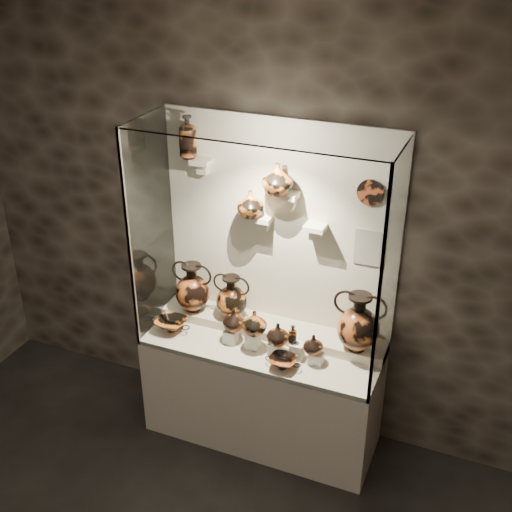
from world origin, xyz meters
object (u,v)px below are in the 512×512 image
(amphora_mid, at_px, (232,297))
(jug_e, at_px, (313,344))
(jug_a, at_px, (234,320))
(ovoid_vase_a, at_px, (250,204))
(jug_b, at_px, (255,323))
(amphora_left, at_px, (193,287))
(lekythos_tall, at_px, (188,135))
(amphora_right, at_px, (358,322))
(kylix_right, at_px, (283,361))
(ovoid_vase_b, at_px, (278,179))
(jug_c, at_px, (278,334))
(kylix_left, at_px, (171,324))
(lekythos_small, at_px, (293,333))

(amphora_mid, height_order, jug_e, amphora_mid)
(jug_a, height_order, jug_e, jug_a)
(jug_a, distance_m, ovoid_vase_a, 0.83)
(jug_a, height_order, jug_b, jug_b)
(amphora_left, height_order, lekythos_tall, lekythos_tall)
(amphora_left, relative_size, jug_b, 2.13)
(amphora_left, height_order, ovoid_vase_a, ovoid_vase_a)
(jug_a, distance_m, jug_b, 0.18)
(amphora_right, height_order, kylix_right, amphora_right)
(amphora_right, xyz_separation_m, jug_a, (-0.85, -0.15, -0.10))
(ovoid_vase_b, bearing_deg, amphora_right, -0.11)
(kylix_right, bearing_deg, ovoid_vase_b, 109.33)
(jug_b, bearing_deg, jug_c, 7.71)
(ovoid_vase_a, bearing_deg, ovoid_vase_b, -21.86)
(jug_c, height_order, jug_e, jug_c)
(jug_b, height_order, jug_c, jug_b)
(amphora_right, distance_m, jug_b, 0.71)
(amphora_left, distance_m, ovoid_vase_a, 0.85)
(amphora_right, relative_size, jug_e, 3.04)
(jug_a, xyz_separation_m, ovoid_vase_a, (0.03, 0.23, 0.80))
(amphora_left, relative_size, ovoid_vase_a, 2.01)
(jug_a, bearing_deg, lekythos_tall, 174.04)
(amphora_left, bearing_deg, jug_c, -1.08)
(jug_c, height_order, ovoid_vase_a, ovoid_vase_a)
(jug_a, distance_m, kylix_left, 0.50)
(lekythos_small, bearing_deg, ovoid_vase_a, 131.57)
(jug_b, bearing_deg, lekythos_small, 10.00)
(amphora_left, bearing_deg, lekythos_small, 1.34)
(kylix_left, bearing_deg, jug_e, -22.39)
(amphora_left, distance_m, amphora_mid, 0.31)
(jug_e, height_order, lekythos_small, lekythos_small)
(jug_e, height_order, ovoid_vase_b, ovoid_vase_b)
(kylix_left, relative_size, ovoid_vase_b, 1.35)
(jug_a, xyz_separation_m, lekythos_small, (0.45, -0.02, 0.01))
(jug_b, bearing_deg, ovoid_vase_a, 125.64)
(amphora_left, xyz_separation_m, kylix_right, (0.84, -0.32, -0.22))
(kylix_right, relative_size, ovoid_vase_b, 1.13)
(jug_b, xyz_separation_m, jug_e, (0.43, 0.01, -0.07))
(jug_b, relative_size, ovoid_vase_b, 0.85)
(lekythos_small, height_order, ovoid_vase_b, ovoid_vase_b)
(kylix_left, height_order, kylix_right, kylix_left)
(jug_a, height_order, jug_c, jug_a)
(jug_e, distance_m, kylix_left, 1.09)
(lekythos_tall, bearing_deg, amphora_right, -8.49)
(kylix_right, bearing_deg, jug_e, 29.13)
(amphora_right, bearing_deg, kylix_left, -148.01)
(amphora_left, bearing_deg, amphora_mid, 17.08)
(jug_a, height_order, ovoid_vase_a, ovoid_vase_a)
(amphora_mid, distance_m, jug_c, 0.50)
(kylix_left, bearing_deg, amphora_left, 48.42)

